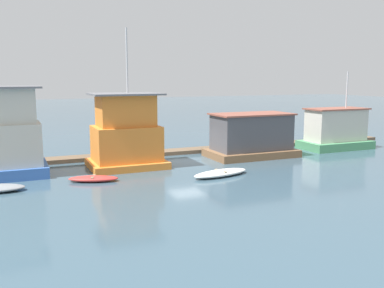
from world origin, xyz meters
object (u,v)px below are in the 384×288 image
houseboat_orange (126,135)px  mooring_post_near_left (320,133)px  dinghy_red (93,179)px  dinghy_white (221,173)px  houseboat_brown (251,136)px  houseboat_green (336,130)px

houseboat_orange → mooring_post_near_left: 19.02m
dinghy_red → dinghy_white: 7.82m
houseboat_orange → houseboat_brown: bearing=0.5°
houseboat_orange → houseboat_green: (18.71, 0.49, -0.65)m
mooring_post_near_left → houseboat_green: bearing=-92.3°
dinghy_red → dinghy_white: size_ratio=0.75×
houseboat_orange → dinghy_white: houseboat_orange is taller
houseboat_orange → houseboat_brown: 10.02m
houseboat_orange → houseboat_brown: (10.00, 0.08, -0.65)m
houseboat_green → dinghy_red: (-21.63, -3.82, -1.42)m
houseboat_brown → houseboat_green: (8.71, 0.41, 0.01)m
houseboat_orange → mooring_post_near_left: size_ratio=4.35×
houseboat_green → houseboat_brown: bearing=-177.3°
houseboat_green → mooring_post_near_left: size_ratio=3.07×
houseboat_brown → houseboat_green: size_ratio=1.02×
houseboat_green → dinghy_white: (-13.99, -5.52, -1.41)m
houseboat_green → dinghy_white: houseboat_green is taller
houseboat_orange → dinghy_red: size_ratio=3.02×
houseboat_orange → dinghy_white: size_ratio=2.26×
mooring_post_near_left → houseboat_brown: bearing=-164.0°
houseboat_orange → dinghy_white: (4.72, -5.03, -2.05)m
houseboat_green → dinghy_red: size_ratio=2.14×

